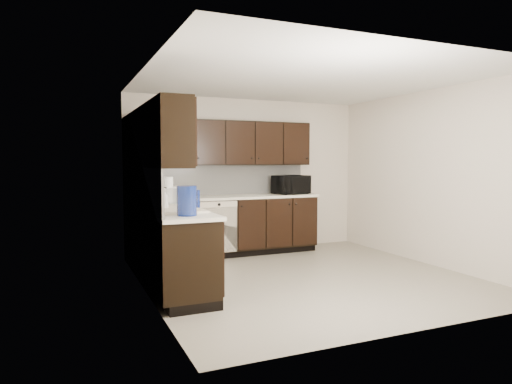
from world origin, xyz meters
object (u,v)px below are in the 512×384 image
sink (176,215)px  storage_bin (163,195)px  toaster_oven (144,192)px  blue_pitcher (187,201)px  microwave (291,185)px

sink → storage_bin: sink is taller
sink → toaster_oven: 1.70m
sink → blue_pitcher: blue_pitcher is taller
toaster_oven → blue_pitcher: (0.06, -2.22, 0.05)m
microwave → storage_bin: size_ratio=1.08×
toaster_oven → blue_pitcher: blue_pitcher is taller
sink → toaster_oven: size_ratio=2.57×
toaster_oven → storage_bin: (0.13, -0.70, 0.00)m
sink → toaster_oven: (-0.07, 1.69, 0.16)m
storage_bin → blue_pitcher: blue_pitcher is taller
blue_pitcher → microwave: bearing=42.0°
microwave → toaster_oven: size_ratio=1.73×
storage_bin → blue_pitcher: bearing=-93.0°
sink → blue_pitcher: bearing=-91.5°
sink → toaster_oven: sink is taller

